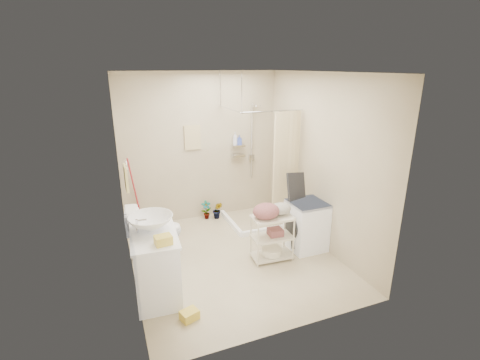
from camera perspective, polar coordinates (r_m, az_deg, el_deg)
The scene contains 23 objects.
floor at distance 5.22m, azimuth -1.11°, elevation -12.56°, with size 3.20×3.20×0.00m, color #C3B692.
ceiling at distance 4.49m, azimuth -1.32°, elevation 17.28°, with size 2.80×3.20×0.04m, color silver.
wall_back at distance 6.17m, azimuth -6.42°, elevation 5.25°, with size 2.80×0.04×2.60m, color #BAAD90.
wall_front at distance 3.34m, azimuth 8.48°, elevation -6.33°, with size 2.80×0.04×2.60m, color #BAAD90.
wall_left at distance 4.43m, azimuth -18.43°, elevation -0.81°, with size 0.04×3.20×2.60m, color #BAAD90.
wall_right at distance 5.32m, azimuth 13.08°, elevation 2.80°, with size 0.04×3.20×2.60m, color #BAAD90.
vanity at distance 4.41m, azimuth -13.67°, elevation -13.17°, with size 0.53×0.94×0.83m, color white.
sink at distance 4.25m, azimuth -14.43°, elevation -6.81°, with size 0.53×0.53×0.18m, color silver.
counter_basket at distance 3.91m, azimuth -12.48°, elevation -9.59°, with size 0.18×0.14×0.10m, color #DEC647.
floor_basket at distance 4.15m, azimuth -8.31°, elevation -20.84°, with size 0.27×0.21×0.15m, color yellow.
toilet at distance 5.24m, azimuth -13.85°, elevation -8.18°, with size 0.44×0.77×0.78m, color white.
mop at distance 6.10m, azimuth -17.23°, elevation -2.14°, with size 0.12×0.12×1.27m, color #B0232D, non-canonical shape.
potted_plant_a at distance 6.39m, azimuth -5.56°, elevation -4.91°, with size 0.18×0.12×0.35m, color #984C2D.
potted_plant_b at distance 6.39m, azimuth -3.70°, elevation -4.94°, with size 0.18×0.14×0.32m, color brown.
hanging_towel at distance 6.07m, azimuth -7.81°, elevation 6.92°, with size 0.28×0.03×0.42m, color #CCBB8F.
towel_ring at distance 4.19m, azimuth -18.20°, elevation 0.58°, with size 0.04×0.22×0.34m, color #F6EA92, non-canonical shape.
tp_holder at distance 4.69m, azimuth -17.28°, elevation -7.28°, with size 0.08×0.12×0.14m, color white, non-canonical shape.
shower at distance 6.01m, azimuth 2.92°, elevation 2.53°, with size 1.10×1.10×2.10m, color white, non-canonical shape.
shampoo_bottle_a at distance 6.26m, azimuth -0.80°, elevation 6.80°, with size 0.09×0.09×0.22m, color silver.
shampoo_bottle_b at distance 6.28m, azimuth -0.11°, elevation 6.61°, with size 0.08×0.08×0.17m, color #3649A1.
washing_machine at distance 5.41m, azimuth 10.83°, elevation -7.29°, with size 0.51×0.53×0.75m, color white.
laundry_rack at distance 5.03m, azimuth 5.28°, elevation -8.76°, with size 0.58×0.34×0.79m, color beige, non-canonical shape.
ironing_board at distance 5.36m, azimuth 9.46°, elevation -4.85°, with size 0.34×0.10×1.19m, color black, non-canonical shape.
Camera 1 is at (-1.56, -4.21, 2.68)m, focal length 26.00 mm.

